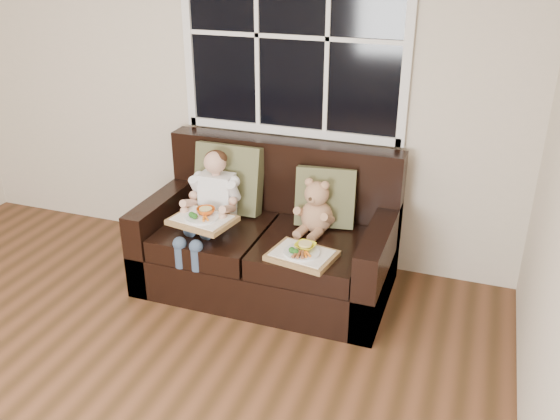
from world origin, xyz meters
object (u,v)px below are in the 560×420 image
at_px(child, 211,201).
at_px(teddy_bear, 316,210).
at_px(tray_right, 302,254).
at_px(tray_left, 203,219).
at_px(loveseat, 269,243).

bearing_deg(child, teddy_bear, 11.61).
bearing_deg(tray_right, tray_left, -175.52).
bearing_deg(tray_right, teddy_bear, 104.11).
distance_m(child, teddy_bear, 0.72).
bearing_deg(tray_left, tray_right, 4.81).
relative_size(child, tray_right, 1.76).
xyz_separation_m(loveseat, tray_right, (0.35, -0.36, 0.17)).
distance_m(loveseat, child, 0.50).
bearing_deg(tray_left, loveseat, 49.35).
height_order(child, tray_left, child).
xyz_separation_m(loveseat, child, (-0.38, -0.11, 0.31)).
height_order(loveseat, teddy_bear, loveseat).
distance_m(teddy_bear, tray_right, 0.41).
bearing_deg(tray_left, child, 106.69).
bearing_deg(teddy_bear, loveseat, -164.83).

